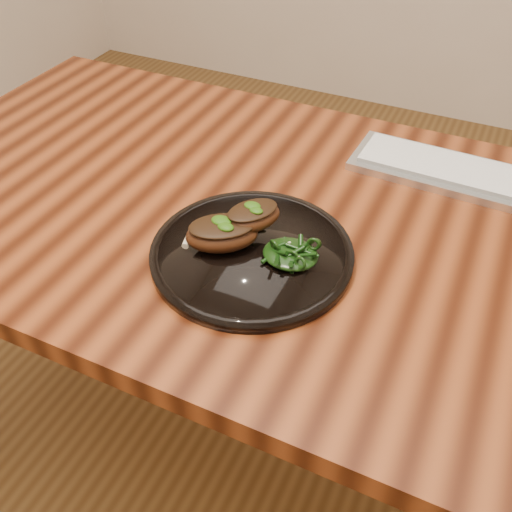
% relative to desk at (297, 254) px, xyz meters
% --- Properties ---
extents(desk, '(1.60, 0.80, 0.75)m').
position_rel_desk_xyz_m(desk, '(0.00, 0.00, 0.00)').
color(desk, '#351206').
rests_on(desk, ground).
extents(plate, '(0.32, 0.32, 0.02)m').
position_rel_desk_xyz_m(plate, '(-0.03, -0.13, 0.09)').
color(plate, black).
rests_on(plate, desk).
extents(lamb_chop_front, '(0.13, 0.12, 0.05)m').
position_rel_desk_xyz_m(lamb_chop_front, '(-0.07, -0.14, 0.13)').
color(lamb_chop_front, '#3C1B0B').
rests_on(lamb_chop_front, plate).
extents(lamb_chop_back, '(0.10, 0.11, 0.04)m').
position_rel_desk_xyz_m(lamb_chop_back, '(-0.04, -0.10, 0.14)').
color(lamb_chop_back, '#3C1B0B').
rests_on(lamb_chop_back, plate).
extents(herb_smear, '(0.07, 0.05, 0.00)m').
position_rel_desk_xyz_m(herb_smear, '(-0.07, -0.06, 0.10)').
color(herb_smear, '#173F06').
rests_on(herb_smear, plate).
extents(greens_heap, '(0.09, 0.08, 0.03)m').
position_rel_desk_xyz_m(greens_heap, '(0.03, -0.12, 0.12)').
color(greens_heap, black).
rests_on(greens_heap, plate).
extents(keyboard, '(0.47, 0.16, 0.02)m').
position_rel_desk_xyz_m(keyboard, '(0.26, 0.24, 0.09)').
color(keyboard, silver).
rests_on(keyboard, desk).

